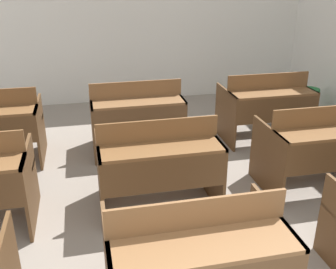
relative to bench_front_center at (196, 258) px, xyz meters
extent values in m
cube|color=silver|center=(-0.08, 4.79, 1.12)|extent=(6.75, 0.06, 3.20)
cube|color=brown|center=(0.54, 0.04, -0.12)|extent=(0.03, 0.75, 0.70)
cube|color=brown|center=(0.00, -0.16, 0.22)|extent=(1.11, 0.34, 0.03)
cube|color=brown|center=(0.00, 0.00, 0.33)|extent=(1.11, 0.02, 0.20)
cube|color=brown|center=(0.00, 0.28, -0.03)|extent=(1.11, 0.27, 0.03)
cube|color=brown|center=(0.00, 0.28, -0.31)|extent=(1.06, 0.04, 0.04)
cube|color=brown|center=(-1.14, 1.39, -0.12)|extent=(0.03, 0.75, 0.70)
cube|color=#54371E|center=(-0.52, 1.37, -0.12)|extent=(0.03, 0.75, 0.70)
cube|color=#54371E|center=(0.56, 1.37, -0.12)|extent=(0.03, 0.75, 0.70)
cube|color=brown|center=(0.02, 1.17, 0.22)|extent=(1.11, 0.34, 0.03)
cube|color=#54371E|center=(0.02, 1.01, 0.04)|extent=(1.06, 0.02, 0.32)
cube|color=brown|center=(0.02, 1.33, 0.33)|extent=(1.11, 0.02, 0.20)
cube|color=brown|center=(0.02, 1.61, -0.03)|extent=(1.11, 0.27, 0.03)
cube|color=#54371E|center=(0.02, 1.61, -0.31)|extent=(1.06, 0.04, 0.04)
cube|color=#54371E|center=(1.15, 1.38, -0.12)|extent=(0.03, 0.75, 0.70)
cube|color=brown|center=(1.69, 1.18, 0.22)|extent=(1.11, 0.34, 0.03)
cube|color=brown|center=(1.69, 1.34, 0.33)|extent=(1.11, 0.02, 0.20)
cube|color=brown|center=(1.69, 1.62, -0.03)|extent=(1.11, 0.27, 0.03)
cube|color=#54371E|center=(1.69, 1.62, -0.31)|extent=(1.06, 0.04, 0.04)
cube|color=brown|center=(-1.15, 2.71, -0.12)|extent=(0.03, 0.75, 0.70)
cube|color=brown|center=(-0.53, 2.70, -0.12)|extent=(0.03, 0.75, 0.70)
cube|color=brown|center=(0.55, 2.70, -0.12)|extent=(0.03, 0.75, 0.70)
cube|color=brown|center=(0.01, 2.50, 0.22)|extent=(1.11, 0.34, 0.03)
cube|color=brown|center=(0.01, 2.34, 0.04)|extent=(1.06, 0.02, 0.32)
cube|color=brown|center=(0.01, 2.66, 0.33)|extent=(1.11, 0.02, 0.20)
cube|color=brown|center=(0.01, 2.94, -0.03)|extent=(1.11, 0.27, 0.03)
cube|color=brown|center=(0.01, 2.94, -0.31)|extent=(1.06, 0.04, 0.04)
cube|color=brown|center=(1.19, 2.70, -0.12)|extent=(0.03, 0.75, 0.70)
cube|color=brown|center=(2.28, 2.70, -0.12)|extent=(0.03, 0.75, 0.70)
cube|color=brown|center=(1.73, 2.50, 0.22)|extent=(1.11, 0.34, 0.03)
cube|color=brown|center=(1.73, 2.34, 0.04)|extent=(1.06, 0.02, 0.32)
cube|color=brown|center=(1.73, 2.66, 0.33)|extent=(1.11, 0.02, 0.20)
cube|color=brown|center=(1.73, 2.94, -0.03)|extent=(1.11, 0.27, 0.03)
cube|color=brown|center=(1.73, 2.94, -0.31)|extent=(1.06, 0.04, 0.04)
cylinder|color=#1E6B33|center=(2.88, 3.47, -0.28)|extent=(0.30, 0.30, 0.40)
camera|label=1|loc=(-0.60, -1.88, 1.67)|focal=42.00mm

